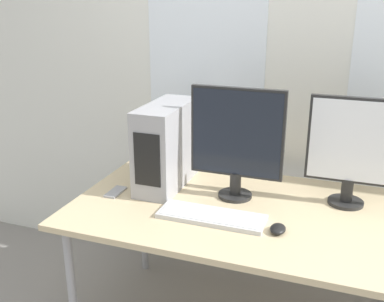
% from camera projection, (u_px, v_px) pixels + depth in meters
% --- Properties ---
extents(wall_back, '(8.00, 0.07, 2.70)m').
position_uv_depth(wall_back, '(308.00, 55.00, 2.33)').
color(wall_back, silver).
rests_on(wall_back, ground_plane).
extents(desk, '(1.92, 0.92, 0.72)m').
position_uv_depth(desk, '(281.00, 222.00, 2.02)').
color(desk, '#D1BA8E').
rests_on(desk, ground_plane).
extents(pc_tower, '(0.19, 0.46, 0.42)m').
position_uv_depth(pc_tower, '(167.00, 145.00, 2.26)').
color(pc_tower, '#9E9EA3').
rests_on(pc_tower, desk).
extents(monitor_main, '(0.44, 0.16, 0.54)m').
position_uv_depth(monitor_main, '(237.00, 139.00, 2.08)').
color(monitor_main, black).
rests_on(monitor_main, desk).
extents(monitor_right_near, '(0.40, 0.16, 0.51)m').
position_uv_depth(monitor_right_near, '(352.00, 148.00, 2.02)').
color(monitor_right_near, black).
rests_on(monitor_right_near, desk).
extents(keyboard, '(0.47, 0.16, 0.02)m').
position_uv_depth(keyboard, '(212.00, 216.00, 1.96)').
color(keyboard, silver).
rests_on(keyboard, desk).
extents(mouse, '(0.06, 0.09, 0.03)m').
position_uv_depth(mouse, '(278.00, 229.00, 1.84)').
color(mouse, black).
rests_on(mouse, desk).
extents(cell_phone, '(0.06, 0.14, 0.01)m').
position_uv_depth(cell_phone, '(116.00, 192.00, 2.22)').
color(cell_phone, '#99999E').
rests_on(cell_phone, desk).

